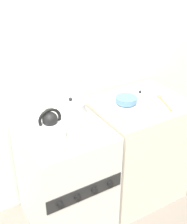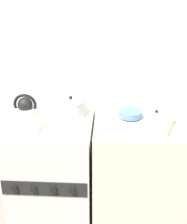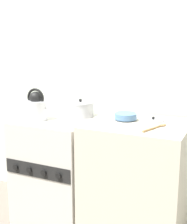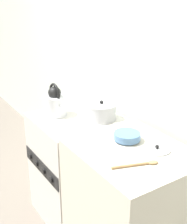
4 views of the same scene
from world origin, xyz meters
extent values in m
cube|color=silver|center=(0.00, 0.71, 1.25)|extent=(7.00, 0.06, 2.50)
cube|color=beige|center=(0.00, 0.32, 0.45)|extent=(0.60, 0.64, 0.89)
cube|color=black|center=(0.00, 0.00, 0.55)|extent=(0.58, 0.01, 0.11)
cylinder|color=black|center=(-0.20, -0.01, 0.55)|extent=(0.04, 0.02, 0.04)
cylinder|color=black|center=(-0.07, -0.01, 0.55)|extent=(0.04, 0.02, 0.04)
cylinder|color=black|center=(0.07, -0.01, 0.55)|extent=(0.04, 0.02, 0.04)
cylinder|color=black|center=(0.20, -0.01, 0.55)|extent=(0.04, 0.02, 0.04)
cube|color=beige|center=(0.69, 0.31, 0.46)|extent=(0.73, 0.62, 0.93)
cylinder|color=silver|center=(-0.14, 0.20, 0.97)|extent=(0.18, 0.18, 0.15)
sphere|color=black|center=(-0.14, 0.20, 1.07)|extent=(0.10, 0.10, 0.10)
torus|color=black|center=(-0.14, 0.20, 1.07)|extent=(0.16, 0.02, 0.16)
cone|color=silver|center=(-0.05, 0.20, 1.00)|extent=(0.09, 0.04, 0.07)
cylinder|color=#B2B2B7|center=(0.14, 0.46, 0.95)|extent=(0.22, 0.22, 0.11)
cylinder|color=#B2B2B7|center=(0.14, 0.46, 1.01)|extent=(0.23, 0.23, 0.01)
sphere|color=black|center=(0.14, 0.46, 1.03)|extent=(0.03, 0.03, 0.03)
cylinder|color=#4C729E|center=(0.57, 0.36, 0.93)|extent=(0.08, 0.08, 0.01)
cylinder|color=#4C729E|center=(0.57, 0.36, 0.96)|extent=(0.17, 0.17, 0.04)
cylinder|color=#B2B2B7|center=(0.77, 0.43, 0.93)|extent=(0.16, 0.16, 0.01)
sphere|color=black|center=(0.77, 0.43, 0.95)|extent=(0.02, 0.02, 0.02)
cylinder|color=#A37A4C|center=(0.83, 0.18, 0.94)|extent=(0.08, 0.20, 0.02)
ellipsoid|color=#A37A4C|center=(0.87, 0.30, 0.94)|extent=(0.06, 0.07, 0.02)
camera|label=1|loc=(-0.75, -1.39, 2.09)|focal=50.00mm
camera|label=2|loc=(0.43, -1.67, 1.87)|focal=50.00mm
camera|label=3|loc=(1.33, -1.82, 1.48)|focal=50.00mm
camera|label=4|loc=(1.94, -0.78, 1.84)|focal=50.00mm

